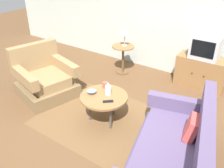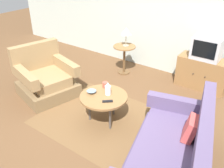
{
  "view_description": "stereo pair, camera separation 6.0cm",
  "coord_description": "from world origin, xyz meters",
  "px_view_note": "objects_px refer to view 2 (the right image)",
  "views": [
    {
      "loc": [
        2.08,
        -2.47,
        2.45
      ],
      "look_at": [
        0.11,
        0.34,
        0.55
      ],
      "focal_mm": 39.4,
      "sensor_mm": 36.0,
      "label": 1
    },
    {
      "loc": [
        2.12,
        -2.44,
        2.45
      ],
      "look_at": [
        0.11,
        0.34,
        0.55
      ],
      "focal_mm": 39.4,
      "sensor_mm": 36.0,
      "label": 2
    }
  ],
  "objects_px": {
    "couch": "(171,155)",
    "tv_remote_dark": "(108,101)",
    "bowl": "(92,92)",
    "vase": "(108,89)",
    "armchair": "(46,79)",
    "mug": "(105,85)",
    "table_lamp": "(126,32)",
    "television": "(207,48)",
    "coffee_table": "(104,98)",
    "tv_stand": "(202,73)",
    "side_table": "(124,54)"
  },
  "relations": [
    {
      "from": "bowl",
      "to": "tv_remote_dark",
      "type": "xyz_separation_m",
      "value": [
        0.35,
        -0.05,
        -0.01
      ]
    },
    {
      "from": "television",
      "to": "armchair",
      "type": "bearing_deg",
      "value": -139.42
    },
    {
      "from": "couch",
      "to": "tv_remote_dark",
      "type": "bearing_deg",
      "value": 62.4
    },
    {
      "from": "mug",
      "to": "side_table",
      "type": "bearing_deg",
      "value": 111.73
    },
    {
      "from": "mug",
      "to": "table_lamp",
      "type": "bearing_deg",
      "value": 110.82
    },
    {
      "from": "armchair",
      "to": "bowl",
      "type": "relative_size",
      "value": 7.46
    },
    {
      "from": "tv_remote_dark",
      "to": "vase",
      "type": "bearing_deg",
      "value": -96.54
    },
    {
      "from": "couch",
      "to": "television",
      "type": "bearing_deg",
      "value": -4.39
    },
    {
      "from": "couch",
      "to": "vase",
      "type": "distance_m",
      "value": 1.38
    },
    {
      "from": "television",
      "to": "vase",
      "type": "xyz_separation_m",
      "value": [
        -0.87,
        -1.93,
        -0.27
      ]
    },
    {
      "from": "armchair",
      "to": "side_table",
      "type": "distance_m",
      "value": 1.76
    },
    {
      "from": "table_lamp",
      "to": "vase",
      "type": "bearing_deg",
      "value": -65.88
    },
    {
      "from": "table_lamp",
      "to": "armchair",
      "type": "bearing_deg",
      "value": -113.86
    },
    {
      "from": "bowl",
      "to": "side_table",
      "type": "bearing_deg",
      "value": 106.44
    },
    {
      "from": "mug",
      "to": "tv_stand",
      "type": "bearing_deg",
      "value": 59.9
    },
    {
      "from": "table_lamp",
      "to": "vase",
      "type": "relative_size",
      "value": 1.93
    },
    {
      "from": "side_table",
      "to": "table_lamp",
      "type": "bearing_deg",
      "value": 44.47
    },
    {
      "from": "couch",
      "to": "mug",
      "type": "relative_size",
      "value": 13.34
    },
    {
      "from": "coffee_table",
      "to": "mug",
      "type": "height_order",
      "value": "mug"
    },
    {
      "from": "coffee_table",
      "to": "bowl",
      "type": "height_order",
      "value": "bowl"
    },
    {
      "from": "television",
      "to": "tv_remote_dark",
      "type": "bearing_deg",
      "value": -109.52
    },
    {
      "from": "coffee_table",
      "to": "bowl",
      "type": "distance_m",
      "value": 0.22
    },
    {
      "from": "table_lamp",
      "to": "mug",
      "type": "relative_size",
      "value": 2.9
    },
    {
      "from": "armchair",
      "to": "mug",
      "type": "relative_size",
      "value": 8.14
    },
    {
      "from": "couch",
      "to": "tv_remote_dark",
      "type": "distance_m",
      "value": 1.2
    },
    {
      "from": "side_table",
      "to": "couch",
      "type": "bearing_deg",
      "value": -45.2
    },
    {
      "from": "armchair",
      "to": "vase",
      "type": "height_order",
      "value": "armchair"
    },
    {
      "from": "television",
      "to": "coffee_table",
      "type": "bearing_deg",
      "value": -114.08
    },
    {
      "from": "side_table",
      "to": "television",
      "type": "xyz_separation_m",
      "value": [
        1.6,
        0.36,
        0.38
      ]
    },
    {
      "from": "coffee_table",
      "to": "tv_remote_dark",
      "type": "xyz_separation_m",
      "value": [
        0.15,
        -0.1,
        0.05
      ]
    },
    {
      "from": "vase",
      "to": "television",
      "type": "bearing_deg",
      "value": 65.76
    },
    {
      "from": "bowl",
      "to": "television",
      "type": "bearing_deg",
      "value": 61.76
    },
    {
      "from": "tv_stand",
      "to": "bowl",
      "type": "bearing_deg",
      "value": -118.18
    },
    {
      "from": "armchair",
      "to": "vase",
      "type": "relative_size",
      "value": 5.42
    },
    {
      "from": "television",
      "to": "mug",
      "type": "xyz_separation_m",
      "value": [
        -1.03,
        -1.77,
        -0.32
      ]
    },
    {
      "from": "tv_stand",
      "to": "tv_remote_dark",
      "type": "distance_m",
      "value": 2.24
    },
    {
      "from": "table_lamp",
      "to": "tv_stand",
      "type": "bearing_deg",
      "value": 12.33
    },
    {
      "from": "armchair",
      "to": "mug",
      "type": "height_order",
      "value": "armchair"
    },
    {
      "from": "coffee_table",
      "to": "tv_stand",
      "type": "height_order",
      "value": "tv_stand"
    },
    {
      "from": "armchair",
      "to": "coffee_table",
      "type": "relative_size",
      "value": 1.52
    },
    {
      "from": "tv_remote_dark",
      "to": "coffee_table",
      "type": "bearing_deg",
      "value": -75.55
    },
    {
      "from": "television",
      "to": "tv_stand",
      "type": "bearing_deg",
      "value": 90.0
    },
    {
      "from": "tv_stand",
      "to": "table_lamp",
      "type": "height_order",
      "value": "table_lamp"
    },
    {
      "from": "bowl",
      "to": "vase",
      "type": "bearing_deg",
      "value": 27.26
    },
    {
      "from": "couch",
      "to": "mug",
      "type": "distance_m",
      "value": 1.57
    },
    {
      "from": "coffee_table",
      "to": "vase",
      "type": "xyz_separation_m",
      "value": [
        0.03,
        0.07,
        0.14
      ]
    },
    {
      "from": "tv_stand",
      "to": "vase",
      "type": "xyz_separation_m",
      "value": [
        -0.87,
        -1.93,
        0.25
      ]
    },
    {
      "from": "tv_stand",
      "to": "tv_remote_dark",
      "type": "xyz_separation_m",
      "value": [
        -0.74,
        -2.11,
        0.16
      ]
    },
    {
      "from": "bowl",
      "to": "tv_remote_dark",
      "type": "height_order",
      "value": "bowl"
    },
    {
      "from": "table_lamp",
      "to": "vase",
      "type": "xyz_separation_m",
      "value": [
        0.71,
        -1.59,
        -0.38
      ]
    }
  ]
}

